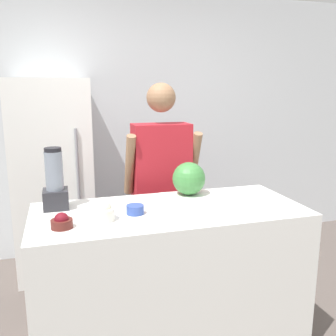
% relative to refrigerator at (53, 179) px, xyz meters
% --- Properties ---
extents(wall_back, '(8.00, 0.06, 2.60)m').
position_rel_refrigerator_xyz_m(wall_back, '(0.70, 0.38, 0.42)').
color(wall_back, silver).
rests_on(wall_back, ground_plane).
extents(counter_island, '(1.67, 0.72, 0.94)m').
position_rel_refrigerator_xyz_m(counter_island, '(0.70, -1.31, -0.40)').
color(counter_island, white).
rests_on(counter_island, ground_plane).
extents(refrigerator, '(0.67, 0.69, 1.75)m').
position_rel_refrigerator_xyz_m(refrigerator, '(0.00, 0.00, 0.00)').
color(refrigerator, white).
rests_on(refrigerator, ground_plane).
extents(person, '(0.59, 0.27, 1.71)m').
position_rel_refrigerator_xyz_m(person, '(0.83, -0.65, 0.00)').
color(person, '#4C608C').
rests_on(person, ground_plane).
extents(cutting_board, '(0.37, 0.22, 0.01)m').
position_rel_refrigerator_xyz_m(cutting_board, '(0.90, -1.10, 0.08)').
color(cutting_board, white).
rests_on(cutting_board, counter_island).
extents(watermelon, '(0.22, 0.22, 0.22)m').
position_rel_refrigerator_xyz_m(watermelon, '(0.90, -1.09, 0.19)').
color(watermelon, '#3D7F3D').
rests_on(watermelon, cutting_board).
extents(bowl_cherries, '(0.12, 0.12, 0.09)m').
position_rel_refrigerator_xyz_m(bowl_cherries, '(0.06, -1.46, 0.10)').
color(bowl_cherries, '#511E19').
rests_on(bowl_cherries, counter_island).
extents(bowl_cream, '(0.15, 0.15, 0.13)m').
position_rel_refrigerator_xyz_m(bowl_cream, '(0.27, -1.40, 0.12)').
color(bowl_cream, white).
rests_on(bowl_cream, counter_island).
extents(bowl_small_blue, '(0.10, 0.10, 0.05)m').
position_rel_refrigerator_xyz_m(bowl_small_blue, '(0.48, -1.34, 0.10)').
color(bowl_small_blue, '#334C9E').
rests_on(bowl_small_blue, counter_island).
extents(blender, '(0.15, 0.15, 0.38)m').
position_rel_refrigerator_xyz_m(blender, '(0.03, -1.10, 0.23)').
color(blender, '#28282D').
rests_on(blender, counter_island).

